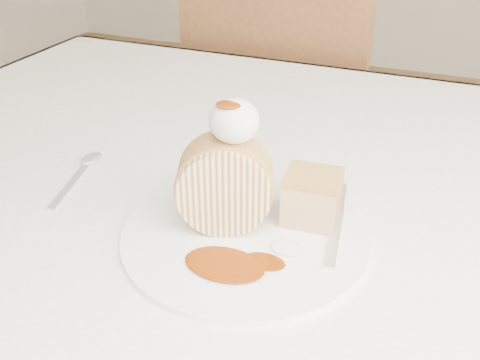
% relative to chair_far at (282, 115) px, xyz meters
% --- Properties ---
extents(table, '(1.40, 0.90, 0.75)m').
position_rel_chair_far_xyz_m(table, '(0.21, -0.62, 0.12)').
color(table, white).
rests_on(table, ground).
extents(chair_far, '(0.45, 0.45, 0.95)m').
position_rel_chair_far_xyz_m(chair_far, '(0.00, 0.00, 0.00)').
color(chair_far, brown).
rests_on(chair_far, ground).
extents(plate, '(0.30, 0.30, 0.01)m').
position_rel_chair_far_xyz_m(plate, '(0.21, -0.81, 0.21)').
color(plate, white).
rests_on(plate, table).
extents(roulade_slice, '(0.12, 0.09, 0.10)m').
position_rel_chair_far_xyz_m(roulade_slice, '(0.18, -0.80, 0.27)').
color(roulade_slice, beige).
rests_on(roulade_slice, plate).
extents(cake_chunk, '(0.07, 0.06, 0.05)m').
position_rel_chair_far_xyz_m(cake_chunk, '(0.27, -0.75, 0.24)').
color(cake_chunk, tan).
rests_on(cake_chunk, plate).
extents(whipped_cream, '(0.05, 0.05, 0.05)m').
position_rel_chair_far_xyz_m(whipped_cream, '(0.19, -0.79, 0.34)').
color(whipped_cream, white).
rests_on(whipped_cream, roulade_slice).
extents(caramel_drizzle, '(0.03, 0.02, 0.01)m').
position_rel_chair_far_xyz_m(caramel_drizzle, '(0.19, -0.80, 0.37)').
color(caramel_drizzle, '#672604').
rests_on(caramel_drizzle, whipped_cream).
extents(caramel_pool, '(0.09, 0.06, 0.00)m').
position_rel_chair_far_xyz_m(caramel_pool, '(0.21, -0.87, 0.22)').
color(caramel_pool, '#672604').
rests_on(caramel_pool, plate).
extents(fork, '(0.04, 0.17, 0.00)m').
position_rel_chair_far_xyz_m(fork, '(0.31, -0.78, 0.22)').
color(fork, silver).
rests_on(fork, plate).
extents(spoon, '(0.06, 0.14, 0.00)m').
position_rel_chair_far_xyz_m(spoon, '(-0.04, -0.79, 0.21)').
color(spoon, silver).
rests_on(spoon, table).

